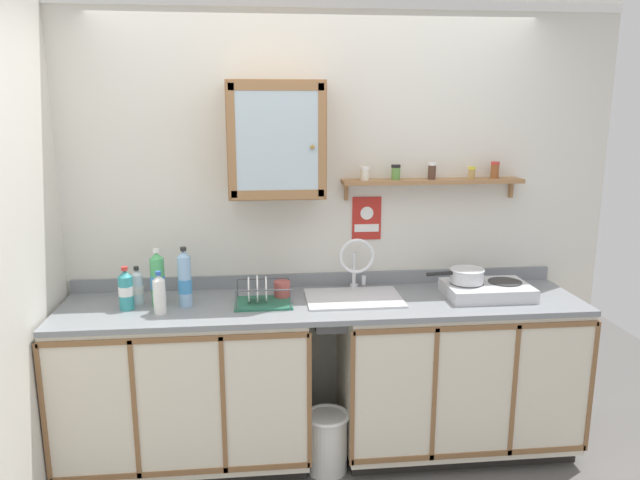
{
  "coord_description": "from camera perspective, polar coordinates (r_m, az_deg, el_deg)",
  "views": [
    {
      "loc": [
        -0.35,
        -2.71,
        2.0
      ],
      "look_at": [
        -0.01,
        0.56,
        1.27
      ],
      "focal_mm": 33.47,
      "sensor_mm": 36.0,
      "label": 1
    }
  ],
  "objects": [
    {
      "name": "lower_cabinet_run_right",
      "position": [
        3.68,
        12.82,
        -12.43
      ],
      "size": [
        1.35,
        0.62,
        0.91
      ],
      "color": "black",
      "rests_on": "ground"
    },
    {
      "name": "hot_plate_stove",
      "position": [
        3.54,
        15.67,
        -4.62
      ],
      "size": [
        0.47,
        0.33,
        0.08
      ],
      "color": "silver",
      "rests_on": "countertop"
    },
    {
      "name": "saucepan",
      "position": [
        3.49,
        13.82,
        -3.29
      ],
      "size": [
        0.34,
        0.2,
        0.08
      ],
      "color": "silver",
      "rests_on": "hot_plate_stove"
    },
    {
      "name": "countertop",
      "position": [
        3.34,
        0.38,
        -6.11
      ],
      "size": [
        2.89,
        0.64,
        0.03
      ],
      "primitive_type": "cube",
      "color": "gray",
      "rests_on": "lower_cabinet_run"
    },
    {
      "name": "bottle_opaque_white_4",
      "position": [
        3.23,
        -15.1,
        -5.08
      ],
      "size": [
        0.07,
        0.07,
        0.23
      ],
      "color": "white",
      "rests_on": "countertop"
    },
    {
      "name": "wall_cabinet",
      "position": [
        3.33,
        -4.19,
        9.53
      ],
      "size": [
        0.53,
        0.28,
        0.64
      ],
      "color": "#996B42"
    },
    {
      "name": "backsplash",
      "position": [
        3.61,
        -0.14,
        -3.78
      ],
      "size": [
        2.89,
        0.02,
        0.08
      ],
      "primitive_type": "cube",
      "color": "gray",
      "rests_on": "countertop"
    },
    {
      "name": "bottle_soda_green_2",
      "position": [
        3.36,
        -15.26,
        -3.64
      ],
      "size": [
        0.08,
        0.08,
        0.31
      ],
      "color": "#4CB266",
      "rests_on": "countertop"
    },
    {
      "name": "dish_rack",
      "position": [
        3.29,
        -5.62,
        -5.52
      ],
      "size": [
        0.31,
        0.24,
        0.16
      ],
      "color": "#26664C",
      "rests_on": "countertop"
    },
    {
      "name": "trash_bin",
      "position": [
        3.51,
        0.74,
        -18.64
      ],
      "size": [
        0.25,
        0.25,
        0.35
      ],
      "color": "silver",
      "rests_on": "ground"
    },
    {
      "name": "spice_shelf",
      "position": [
        3.56,
        10.67,
        5.72
      ],
      "size": [
        1.07,
        0.14,
        0.22
      ],
      "color": "#996B42"
    },
    {
      "name": "bottle_detergent_teal_0",
      "position": [
        3.34,
        -18.06,
        -4.56
      ],
      "size": [
        0.08,
        0.08,
        0.24
      ],
      "color": "teal",
      "rests_on": "countertop"
    },
    {
      "name": "bottle_water_clear_1",
      "position": [
        3.43,
        -17.05,
        -4.34
      ],
      "size": [
        0.06,
        0.06,
        0.21
      ],
      "color": "silver",
      "rests_on": "countertop"
    },
    {
      "name": "warning_sign",
      "position": [
        3.57,
        4.48,
        2.05
      ],
      "size": [
        0.17,
        0.01,
        0.26
      ],
      "color": "#B2261E"
    },
    {
      "name": "back_wall",
      "position": [
        3.56,
        -0.2,
        1.48
      ],
      "size": [
        3.53,
        0.07,
        2.61
      ],
      "color": "silver",
      "rests_on": "ground"
    },
    {
      "name": "bottle_water_blue_3",
      "position": [
        3.3,
        -12.8,
        -3.75
      ],
      "size": [
        0.07,
        0.07,
        0.33
      ],
      "color": "#8CB7E0",
      "rests_on": "countertop"
    },
    {
      "name": "sink",
      "position": [
        3.41,
        3.27,
        -5.83
      ],
      "size": [
        0.53,
        0.42,
        0.46
      ],
      "color": "silver",
      "rests_on": "countertop"
    },
    {
      "name": "lower_cabinet_run",
      "position": [
        3.53,
        -12.64,
        -13.58
      ],
      "size": [
        1.36,
        0.62,
        0.91
      ],
      "color": "black",
      "rests_on": "ground"
    },
    {
      "name": "mug",
      "position": [
        3.38,
        -3.66,
        -4.75
      ],
      "size": [
        0.09,
        0.13,
        0.1
      ],
      "color": "#B24C47",
      "rests_on": "countertop"
    }
  ]
}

